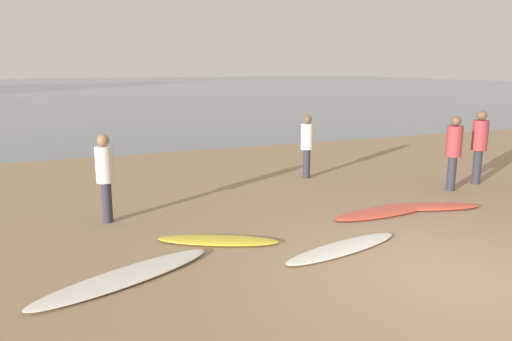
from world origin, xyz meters
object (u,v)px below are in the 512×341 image
surfboard_2 (343,248)px  surfboard_4 (427,207)px  surfboard_1 (218,240)px  surfboard_3 (383,212)px  person_2 (454,147)px  person_0 (307,141)px  person_3 (105,171)px  person_1 (479,141)px  surfboard_0 (126,277)px

surfboard_2 → surfboard_4: bearing=11.4°
surfboard_1 → surfboard_3: bearing=31.8°
person_2 → person_0: bearing=129.7°
surfboard_2 → person_2: (4.31, 2.23, 0.97)m
person_0 → person_3: (-5.08, -1.79, 0.01)m
surfboard_3 → surfboard_1: bearing=-179.7°
surfboard_4 → person_1: bearing=43.5°
surfboard_0 → person_3: 2.82m
surfboard_0 → surfboard_3: size_ratio=1.18×
surfboard_4 → person_2: 2.03m
surfboard_2 → surfboard_4: size_ratio=1.05×
surfboard_3 → surfboard_4: size_ratio=1.05×
surfboard_1 → surfboard_4: bearing=30.2°
surfboard_4 → person_1: person_1 is taller
person_1 → person_3: size_ratio=1.10×
surfboard_2 → surfboard_4: surfboard_4 is taller
surfboard_3 → person_1: size_ratio=1.29×
person_3 → person_1: bearing=-134.8°
surfboard_2 → surfboard_3: bearing=23.7°
surfboard_0 → person_0: bearing=17.4°
surfboard_0 → person_2: (7.57, 2.03, 0.96)m
person_2 → person_3: 7.52m
surfboard_1 → surfboard_3: 3.46m
person_0 → person_3: person_3 is taller
surfboard_2 → person_3: person_3 is taller
person_1 → surfboard_0: bearing=-74.0°
surfboard_2 → surfboard_0: bearing=163.2°
surfboard_3 → surfboard_2: bearing=-147.1°
surfboard_4 → person_0: (-0.90, 3.38, 0.89)m
surfboard_1 → person_3: size_ratio=1.23×
surfboard_0 → person_3: size_ratio=1.67×
surfboard_0 → person_1: person_1 is taller
surfboard_1 → person_0: (3.57, 3.59, 0.90)m
surfboard_2 → person_0: 5.11m
surfboard_1 → person_0: bearing=72.6°
surfboard_1 → person_3: bearing=157.4°
surfboard_2 → person_2: 4.95m
surfboard_3 → person_1: bearing=14.2°
surfboard_3 → person_0: size_ratio=1.43×
person_0 → person_3: 5.39m
surfboard_1 → person_1: size_ratio=1.12×
surfboard_1 → surfboard_4: (4.47, 0.21, 0.00)m
surfboard_3 → surfboard_4: 1.03m
person_3 → surfboard_3: bearing=-149.6°
surfboard_2 → person_0: person_0 is taller
surfboard_1 → person_1: (7.05, 1.45, 1.00)m
surfboard_1 → person_1: bearing=39.1°
surfboard_0 → person_2: person_2 is taller
surfboard_1 → person_0: size_ratio=1.25×
surfboard_3 → person_3: 5.27m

